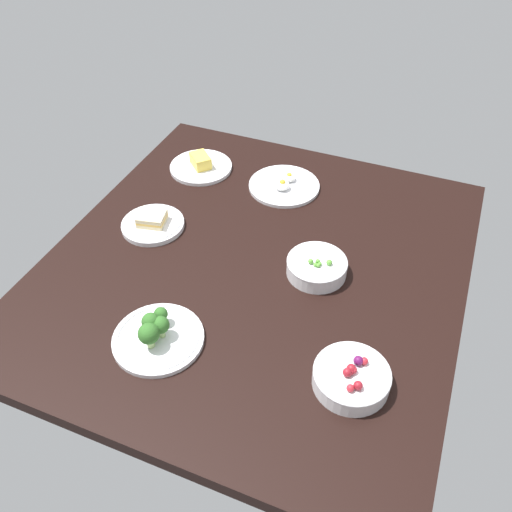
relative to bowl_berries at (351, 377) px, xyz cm
name	(u,v)px	position (x,y,z in cm)	size (l,w,h in cm)	color
dining_table	(256,267)	(-28.95, -34.35, -4.50)	(120.74, 111.09, 4.00)	black
bowl_berries	(351,377)	(0.00, 0.00, 0.00)	(17.17, 17.17, 6.29)	silver
plate_cheese	(201,166)	(-64.37, -68.78, -1.28)	(20.83, 20.83, 5.21)	silver
plate_sandwich	(153,223)	(-31.38, -68.21, -1.14)	(18.47, 18.47, 4.70)	silver
plate_broccoli	(157,335)	(5.47, -45.60, -0.37)	(21.84, 21.84, 8.20)	silver
bowl_peas	(317,266)	(-30.76, -17.58, -0.03)	(16.25, 16.25, 5.79)	silver
plate_eggs	(284,185)	(-64.76, -39.08, -1.57)	(22.79, 22.79, 4.56)	silver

